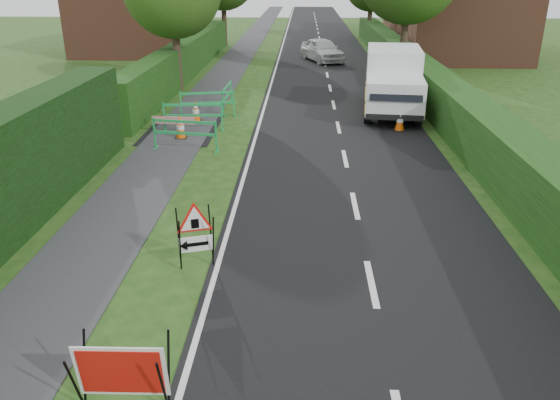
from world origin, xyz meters
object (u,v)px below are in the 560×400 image
object	(u,v)px
red_rect_sign	(121,373)
triangle_sign	(193,231)
hatchback_car	(322,50)
works_van	(393,80)

from	to	relation	value
red_rect_sign	triangle_sign	world-z (taller)	triangle_sign
hatchback_car	works_van	bearing A→B (deg)	-100.31
works_van	hatchback_car	world-z (taller)	works_van
triangle_sign	hatchback_car	xyz separation A→B (m)	(3.12, 25.35, -0.09)
hatchback_car	triangle_sign	bearing A→B (deg)	-117.62
red_rect_sign	hatchback_car	size ratio (longest dim) A/B	0.29
triangle_sign	hatchback_car	size ratio (longest dim) A/B	0.28
red_rect_sign	hatchback_car	distance (m)	29.13
red_rect_sign	works_van	distance (m)	17.06
red_rect_sign	works_van	bearing A→B (deg)	69.47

